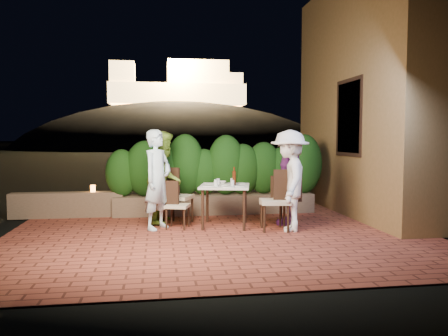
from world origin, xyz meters
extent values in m
plane|color=black|center=(0.00, 0.00, -0.02)|extent=(400.00, 400.00, 0.00)
cube|color=brown|center=(0.00, 0.50, -0.07)|extent=(7.00, 6.00, 0.15)
cube|color=olive|center=(3.60, 2.00, 2.50)|extent=(1.60, 5.00, 5.00)
cube|color=black|center=(2.82, 1.50, 2.00)|extent=(0.08, 1.00, 1.40)
cube|color=black|center=(2.81, 1.50, 2.00)|extent=(0.06, 1.15, 1.55)
cube|color=brown|center=(0.20, 2.30, 0.20)|extent=(4.20, 0.55, 0.40)
cube|color=brown|center=(-2.80, 2.30, 0.25)|extent=(2.20, 0.30, 0.50)
ellipsoid|color=black|center=(2.00, 60.00, -4.00)|extent=(52.00, 40.00, 22.00)
cylinder|color=white|center=(-0.12, 0.78, 0.76)|extent=(0.24, 0.24, 0.01)
cylinder|color=white|center=(-0.04, 1.21, 0.76)|extent=(0.20, 0.20, 0.01)
cylinder|color=white|center=(0.42, 0.64, 0.76)|extent=(0.20, 0.20, 0.01)
cylinder|color=white|center=(0.52, 1.10, 0.76)|extent=(0.23, 0.23, 0.01)
cylinder|color=white|center=(0.19, 0.95, 0.76)|extent=(0.20, 0.20, 0.01)
cylinder|color=white|center=(0.20, 0.61, 0.76)|extent=(0.24, 0.24, 0.01)
cylinder|color=silver|center=(0.02, 0.76, 0.81)|extent=(0.07, 0.07, 0.12)
cylinder|color=silver|center=(0.10, 1.09, 0.80)|extent=(0.06, 0.06, 0.10)
cylinder|color=silver|center=(0.31, 0.76, 0.80)|extent=(0.06, 0.06, 0.11)
cylinder|color=silver|center=(0.36, 1.06, 0.80)|extent=(0.06, 0.06, 0.11)
imported|color=white|center=(0.17, 1.20, 0.77)|extent=(0.21, 0.21, 0.04)
imported|color=#C5E9FE|center=(-1.00, 0.88, 0.87)|extent=(0.71, 0.76, 1.74)
imported|color=#8BBE3B|center=(-0.87, 1.47, 0.86)|extent=(0.79, 0.94, 1.72)
imported|color=white|center=(1.24, 0.39, 0.87)|extent=(0.90, 1.25, 1.73)
imported|color=#6F287A|center=(1.41, 0.92, 0.85)|extent=(0.93, 1.05, 1.71)
cylinder|color=orange|center=(-2.30, 2.30, 0.57)|extent=(0.10, 0.10, 0.14)
camera|label=1|loc=(-0.98, -6.78, 1.60)|focal=35.00mm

